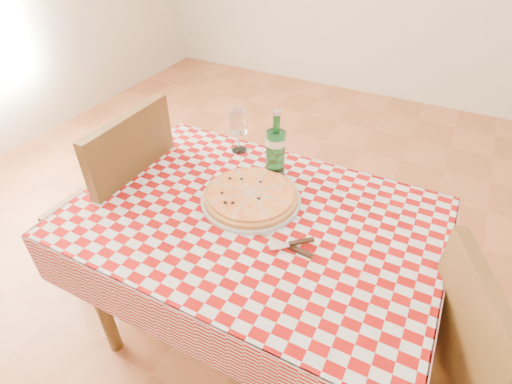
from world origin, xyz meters
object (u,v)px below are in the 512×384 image
(pizza_plate, at_px, (251,195))
(chair_near, at_px, (479,371))
(chair_far, at_px, (124,198))
(water_bottle, at_px, (276,144))
(wine_glass, at_px, (239,131))
(dining_table, at_px, (253,236))

(pizza_plate, bearing_deg, chair_near, -10.64)
(chair_far, height_order, pizza_plate, chair_far)
(chair_far, height_order, water_bottle, water_bottle)
(water_bottle, bearing_deg, pizza_plate, -91.53)
(chair_near, relative_size, chair_far, 0.92)
(chair_far, distance_m, wine_glass, 0.60)
(dining_table, height_order, pizza_plate, pizza_plate)
(chair_far, bearing_deg, dining_table, 177.72)
(chair_near, xyz_separation_m, chair_far, (-1.49, 0.11, 0.05))
(chair_near, bearing_deg, dining_table, 149.91)
(chair_far, relative_size, wine_glass, 5.26)
(pizza_plate, height_order, water_bottle, water_bottle)
(dining_table, xyz_separation_m, water_bottle, (-0.04, 0.27, 0.24))
(chair_far, bearing_deg, water_bottle, -158.68)
(dining_table, bearing_deg, pizza_plate, 123.38)
(water_bottle, relative_size, wine_glass, 1.47)
(water_bottle, height_order, wine_glass, water_bottle)
(dining_table, distance_m, chair_far, 0.67)
(dining_table, bearing_deg, wine_glass, 125.77)
(chair_far, xyz_separation_m, pizza_plate, (0.62, 0.05, 0.20))
(dining_table, xyz_separation_m, chair_far, (-0.67, 0.02, -0.08))
(dining_table, distance_m, water_bottle, 0.36)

